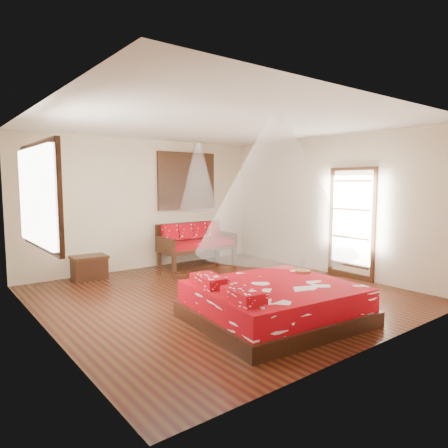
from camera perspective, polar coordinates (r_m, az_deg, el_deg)
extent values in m
cube|color=black|center=(6.79, -0.31, -10.13)|extent=(5.50, 5.50, 0.02)
cube|color=white|center=(6.59, -0.33, 14.16)|extent=(5.50, 5.50, 0.02)
cube|color=#C2B48E|center=(5.34, -24.57, 0.35)|extent=(0.02, 5.50, 2.80)
cube|color=#C2B48E|center=(8.50, 14.65, 2.60)|extent=(0.02, 5.50, 2.80)
cube|color=#C2B48E|center=(8.89, -11.20, 2.82)|extent=(5.50, 0.02, 2.80)
cube|color=#C2B48E|center=(4.66, 20.73, -0.24)|extent=(5.50, 0.02, 2.80)
cube|color=black|center=(5.60, 7.15, -12.54)|extent=(2.30, 2.12, 0.20)
cube|color=#A2050F|center=(5.52, 7.19, -10.08)|extent=(2.19, 2.01, 0.30)
cube|color=#A2050F|center=(4.70, 2.78, -10.13)|extent=(0.36, 0.58, 0.14)
cube|color=#A2050F|center=(5.36, -2.16, -8.10)|extent=(0.36, 0.58, 0.14)
cube|color=black|center=(8.46, -7.15, -5.39)|extent=(0.08, 0.08, 0.42)
cube|color=black|center=(9.37, 1.43, -4.23)|extent=(0.08, 0.08, 0.42)
cube|color=black|center=(9.02, -9.27, -4.72)|extent=(0.08, 0.08, 0.42)
cube|color=black|center=(9.88, -0.97, -3.70)|extent=(0.08, 0.08, 0.42)
cube|color=black|center=(9.13, -3.82, -3.44)|extent=(1.74, 0.77, 0.08)
cube|color=#92050A|center=(9.11, -3.83, -2.76)|extent=(1.68, 0.71, 0.14)
cube|color=black|center=(9.37, -5.02, -1.41)|extent=(1.74, 0.06, 0.55)
cube|color=black|center=(8.67, -8.39, -2.92)|extent=(0.06, 0.77, 0.30)
cube|color=black|center=(9.59, 0.30, -2.01)|extent=(0.06, 0.77, 0.30)
cube|color=#A2050F|center=(8.96, -7.73, -1.31)|extent=(0.37, 0.19, 0.38)
cube|color=#A2050F|center=(9.16, -5.63, -1.12)|extent=(0.37, 0.19, 0.38)
cube|color=#A2050F|center=(9.37, -3.63, -0.95)|extent=(0.37, 0.19, 0.38)
cube|color=#A2050F|center=(9.59, -1.72, -0.78)|extent=(0.37, 0.19, 0.38)
cube|color=black|center=(8.23, -18.69, -6.05)|extent=(0.64, 0.47, 0.41)
cube|color=black|center=(8.19, -18.74, -4.49)|extent=(0.68, 0.51, 0.05)
cube|color=black|center=(9.36, -5.33, 6.13)|extent=(1.52, 0.06, 1.32)
cube|color=black|center=(9.35, -5.30, 6.13)|extent=(1.35, 0.04, 1.10)
cube|color=black|center=(5.52, -24.78, 3.63)|extent=(0.08, 1.74, 1.34)
cube|color=white|center=(5.53, -24.38, 3.65)|extent=(0.04, 1.54, 1.10)
cube|color=black|center=(8.14, 17.76, -0.11)|extent=(0.08, 1.02, 2.16)
cube|color=white|center=(8.11, 17.70, 0.59)|extent=(0.03, 0.82, 1.70)
cylinder|color=brown|center=(6.28, 11.23, -6.62)|extent=(0.24, 0.24, 0.03)
cone|color=white|center=(5.31, 7.40, 5.68)|extent=(2.13, 2.13, 1.80)
cone|color=white|center=(8.97, -3.72, 6.78)|extent=(0.86, 0.86, 1.50)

